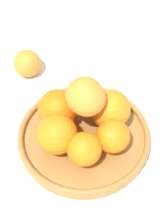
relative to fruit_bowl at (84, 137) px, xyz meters
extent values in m
plane|color=silver|center=(0.00, 0.00, -0.02)|extent=(4.00, 4.00, 0.00)
cylinder|color=#A57238|center=(0.00, 0.00, -0.01)|extent=(0.26, 0.26, 0.02)
torus|color=#A57238|center=(0.00, 0.00, 0.01)|extent=(0.27, 0.27, 0.01)
sphere|color=orange|center=(-0.03, -0.05, 0.05)|extent=(0.08, 0.08, 0.08)
sphere|color=orange|center=(0.03, -0.05, 0.05)|extent=(0.07, 0.07, 0.07)
sphere|color=orange|center=(0.06, 0.00, 0.05)|extent=(0.08, 0.08, 0.08)
sphere|color=orange|center=(0.03, 0.05, 0.05)|extent=(0.08, 0.08, 0.08)
sphere|color=orange|center=(-0.03, 0.05, 0.05)|extent=(0.06, 0.06, 0.06)
sphere|color=orange|center=(-0.06, 0.00, 0.05)|extent=(0.07, 0.07, 0.07)
sphere|color=orange|center=(0.00, -0.01, 0.11)|extent=(0.07, 0.07, 0.07)
sphere|color=orange|center=(0.01, -0.01, 0.11)|extent=(0.07, 0.07, 0.07)
sphere|color=orange|center=(0.21, -0.11, 0.02)|extent=(0.06, 0.06, 0.06)
camera|label=1|loc=(-0.22, 0.38, 0.62)|focal=60.00mm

